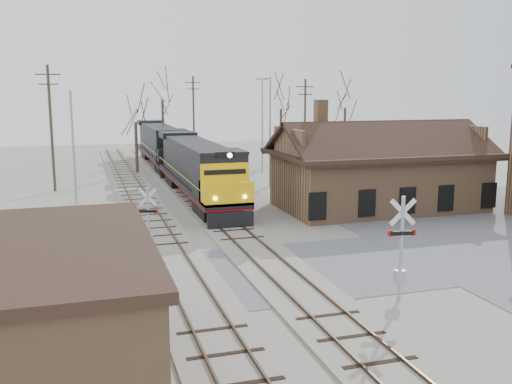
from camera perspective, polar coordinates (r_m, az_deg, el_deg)
ground at (r=27.61m, az=2.07°, el=-7.92°), size 140.00×140.00×0.00m
road at (r=27.60m, az=2.07°, el=-7.89°), size 60.00×9.00×0.03m
track_main at (r=41.59m, az=-4.70°, el=-1.68°), size 3.40×90.00×0.24m
track_siding at (r=40.90m, az=-10.87°, el=-2.04°), size 3.40×90.00×0.24m
depot at (r=42.63m, az=12.10°, el=1.61°), size 15.20×9.31×7.90m
locomotive_lead at (r=44.80m, az=-5.78°, el=2.29°), size 3.18×21.30×4.73m
locomotive_trailing at (r=65.97m, az=-9.48°, el=4.71°), size 3.18×21.30×4.48m
crossbuck_near at (r=24.18m, az=14.30°, el=-5.86°), size 1.24×0.33×4.36m
crossbuck_far at (r=30.18m, az=-10.70°, el=-3.08°), size 1.02×0.41×3.67m
streetlight_a at (r=45.17m, az=-17.84°, el=4.88°), size 0.25×2.04×8.55m
streetlight_b at (r=51.09m, az=1.37°, el=6.58°), size 0.25×2.04×9.71m
streetlight_c at (r=60.16m, az=0.60°, el=7.20°), size 0.25×2.04×9.89m
utility_pole_a at (r=51.43m, az=-19.80°, el=6.20°), size 2.00×0.24×10.67m
utility_pole_b at (r=73.19m, az=-6.25°, el=7.59°), size 2.00×0.24×10.34m
utility_pole_c at (r=60.90m, az=4.91°, el=6.83°), size 2.00×0.24×9.74m
tree_b at (r=60.40m, az=-11.99°, el=7.66°), size 3.56×3.56×8.71m
tree_c at (r=73.26m, az=-9.38°, el=9.98°), size 4.90×4.90×12.00m
tree_d at (r=68.38m, az=2.52°, el=9.18°), size 4.27×4.27×10.46m
tree_e at (r=69.36m, az=8.93°, el=9.20°), size 4.35×4.35×10.65m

